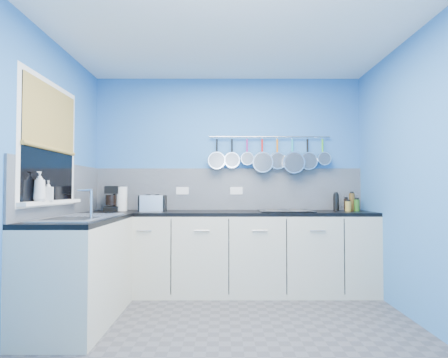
{
  "coord_description": "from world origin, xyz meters",
  "views": [
    {
      "loc": [
        -0.05,
        -2.78,
        1.15
      ],
      "look_at": [
        -0.05,
        0.75,
        1.25
      ],
      "focal_mm": 28.32,
      "sensor_mm": 36.0,
      "label": 1
    }
  ],
  "objects_px": {
    "coffee_maker": "(112,198)",
    "canister": "(161,205)",
    "soap_bottle_b": "(48,191)",
    "hob": "(285,211)",
    "soap_bottle_a": "(40,186)",
    "toaster": "(153,203)",
    "paper_towel": "(122,199)"
  },
  "relations": [
    {
      "from": "coffee_maker",
      "to": "canister",
      "type": "distance_m",
      "value": 0.57
    },
    {
      "from": "coffee_maker",
      "to": "canister",
      "type": "xyz_separation_m",
      "value": [
        0.56,
        0.0,
        -0.07
      ]
    },
    {
      "from": "canister",
      "to": "soap_bottle_b",
      "type": "bearing_deg",
      "value": -125.14
    },
    {
      "from": "canister",
      "to": "hob",
      "type": "height_order",
      "value": "canister"
    },
    {
      "from": "canister",
      "to": "soap_bottle_a",
      "type": "bearing_deg",
      "value": -121.94
    },
    {
      "from": "hob",
      "to": "canister",
      "type": "bearing_deg",
      "value": 177.18
    },
    {
      "from": "canister",
      "to": "hob",
      "type": "xyz_separation_m",
      "value": [
        1.41,
        -0.07,
        -0.06
      ]
    },
    {
      "from": "coffee_maker",
      "to": "toaster",
      "type": "height_order",
      "value": "coffee_maker"
    },
    {
      "from": "soap_bottle_b",
      "to": "coffee_maker",
      "type": "bearing_deg",
      "value": 79.66
    },
    {
      "from": "paper_towel",
      "to": "canister",
      "type": "distance_m",
      "value": 0.46
    },
    {
      "from": "soap_bottle_a",
      "to": "canister",
      "type": "relative_size",
      "value": 1.7
    },
    {
      "from": "hob",
      "to": "soap_bottle_a",
      "type": "bearing_deg",
      "value": -152.07
    },
    {
      "from": "soap_bottle_b",
      "to": "canister",
      "type": "relative_size",
      "value": 1.22
    },
    {
      "from": "soap_bottle_a",
      "to": "canister",
      "type": "bearing_deg",
      "value": 58.06
    },
    {
      "from": "coffee_maker",
      "to": "canister",
      "type": "relative_size",
      "value": 2.03
    },
    {
      "from": "canister",
      "to": "hob",
      "type": "bearing_deg",
      "value": -2.82
    },
    {
      "from": "coffee_maker",
      "to": "canister",
      "type": "height_order",
      "value": "coffee_maker"
    },
    {
      "from": "soap_bottle_a",
      "to": "paper_towel",
      "type": "bearing_deg",
      "value": 76.18
    },
    {
      "from": "soap_bottle_b",
      "to": "soap_bottle_a",
      "type": "bearing_deg",
      "value": -90.0
    },
    {
      "from": "paper_towel",
      "to": "hob",
      "type": "height_order",
      "value": "paper_towel"
    },
    {
      "from": "soap_bottle_a",
      "to": "soap_bottle_b",
      "type": "xyz_separation_m",
      "value": [
        0.0,
        0.14,
        -0.03
      ]
    },
    {
      "from": "paper_towel",
      "to": "coffee_maker",
      "type": "height_order",
      "value": "coffee_maker"
    },
    {
      "from": "coffee_maker",
      "to": "toaster",
      "type": "xyz_separation_m",
      "value": [
        0.47,
        -0.04,
        -0.05
      ]
    },
    {
      "from": "soap_bottle_a",
      "to": "coffee_maker",
      "type": "relative_size",
      "value": 0.84
    },
    {
      "from": "paper_towel",
      "to": "soap_bottle_b",
      "type": "bearing_deg",
      "value": -105.49
    },
    {
      "from": "soap_bottle_b",
      "to": "paper_towel",
      "type": "bearing_deg",
      "value": 74.51
    },
    {
      "from": "toaster",
      "to": "paper_towel",
      "type": "bearing_deg",
      "value": 162.52
    },
    {
      "from": "soap_bottle_a",
      "to": "toaster",
      "type": "relative_size",
      "value": 0.86
    },
    {
      "from": "soap_bottle_b",
      "to": "paper_towel",
      "type": "distance_m",
      "value": 1.14
    },
    {
      "from": "soap_bottle_b",
      "to": "canister",
      "type": "bearing_deg",
      "value": 54.86
    },
    {
      "from": "soap_bottle_a",
      "to": "paper_towel",
      "type": "xyz_separation_m",
      "value": [
        0.3,
        1.23,
        -0.13
      ]
    },
    {
      "from": "paper_towel",
      "to": "toaster",
      "type": "height_order",
      "value": "paper_towel"
    }
  ]
}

